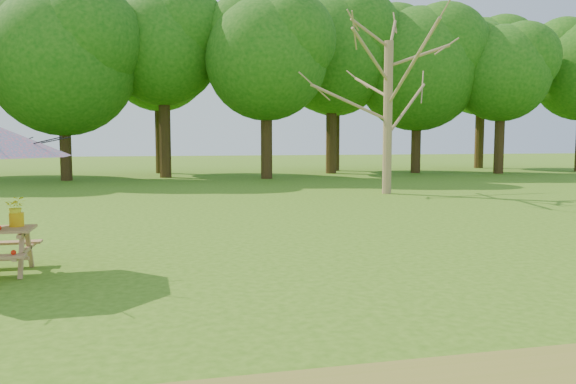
{
  "coord_description": "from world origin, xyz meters",
  "views": [
    {
      "loc": [
        -0.21,
        -6.61,
        1.94
      ],
      "look_at": [
        1.82,
        2.06,
        1.1
      ],
      "focal_mm": 35.0,
      "sensor_mm": 36.0,
      "label": 1
    }
  ],
  "objects": [
    {
      "name": "ground",
      "position": [
        0.0,
        0.0,
        0.0
      ],
      "size": [
        120.0,
        120.0,
        0.0
      ],
      "primitive_type": "plane",
      "color": "#396914",
      "rests_on": "ground"
    },
    {
      "name": "treeline",
      "position": [
        0.0,
        22.0,
        8.0
      ],
      "size": [
        60.0,
        12.0,
        16.0
      ],
      "primitive_type": null,
      "color": "#13530E",
      "rests_on": "ground"
    },
    {
      "name": "flower_bucket",
      "position": [
        -2.23,
        2.19,
        0.9
      ],
      "size": [
        0.3,
        0.27,
        0.44
      ],
      "color": "#F6B00C",
      "rests_on": "picnic_table"
    }
  ]
}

